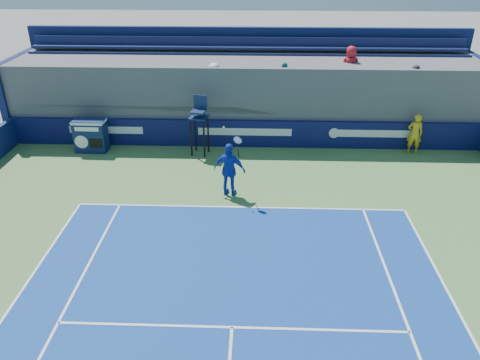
{
  "coord_description": "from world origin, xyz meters",
  "views": [
    {
      "loc": [
        0.49,
        -1.68,
        8.1
      ],
      "look_at": [
        0.0,
        11.5,
        1.25
      ],
      "focal_mm": 35.0,
      "sensor_mm": 36.0,
      "label": 1
    }
  ],
  "objects_px": {
    "umpire_chair": "(199,119)",
    "match_clock": "(91,135)",
    "tennis_player": "(230,170)",
    "ball_person": "(415,134)"
  },
  "relations": [
    {
      "from": "tennis_player",
      "to": "ball_person",
      "type": "bearing_deg",
      "value": 27.55
    },
    {
      "from": "ball_person",
      "to": "match_clock",
      "type": "relative_size",
      "value": 1.22
    },
    {
      "from": "match_clock",
      "to": "umpire_chair",
      "type": "distance_m",
      "value": 4.7
    },
    {
      "from": "umpire_chair",
      "to": "match_clock",
      "type": "bearing_deg",
      "value": 178.58
    },
    {
      "from": "match_clock",
      "to": "tennis_player",
      "type": "height_order",
      "value": "tennis_player"
    },
    {
      "from": "ball_person",
      "to": "match_clock",
      "type": "xyz_separation_m",
      "value": [
        -13.55,
        -0.3,
        -0.12
      ]
    },
    {
      "from": "umpire_chair",
      "to": "ball_person",
      "type": "bearing_deg",
      "value": 2.65
    },
    {
      "from": "match_clock",
      "to": "tennis_player",
      "type": "distance_m",
      "value": 7.06
    },
    {
      "from": "match_clock",
      "to": "umpire_chair",
      "type": "height_order",
      "value": "umpire_chair"
    },
    {
      "from": "umpire_chair",
      "to": "tennis_player",
      "type": "relative_size",
      "value": 0.96
    }
  ]
}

